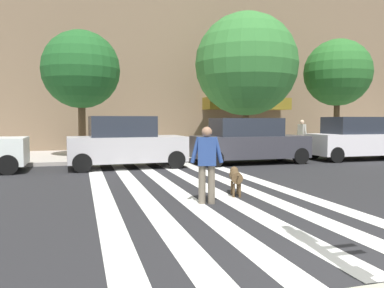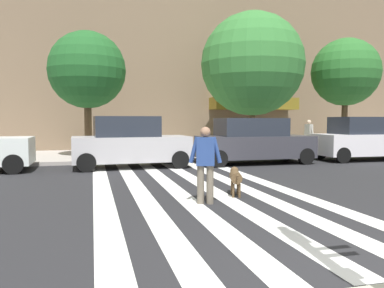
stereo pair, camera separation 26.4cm
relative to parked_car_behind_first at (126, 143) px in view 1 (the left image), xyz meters
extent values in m
plane|color=#232326|center=(1.68, -4.99, -0.92)|extent=(160.00, 160.00, 0.00)
cube|color=#AEA59D|center=(1.68, 4.29, -0.85)|extent=(80.00, 6.00, 0.15)
cube|color=silver|center=(-1.14, -4.99, -0.92)|extent=(0.45, 11.97, 0.01)
cube|color=silver|center=(-0.24, -4.99, -0.92)|extent=(0.45, 11.97, 0.01)
cube|color=silver|center=(0.66, -4.99, -0.92)|extent=(0.45, 11.97, 0.01)
cube|color=silver|center=(1.56, -4.99, -0.92)|extent=(0.45, 11.97, 0.01)
cube|color=silver|center=(2.46, -4.99, -0.92)|extent=(0.45, 11.97, 0.01)
cube|color=silver|center=(3.36, -4.99, -0.92)|extent=(0.45, 11.97, 0.01)
cube|color=olive|center=(7.94, 6.69, 1.83)|extent=(5.16, 1.60, 0.70)
cylinder|color=black|center=(-3.92, 0.89, -0.59)|extent=(0.66, 0.23, 0.66)
cylinder|color=black|center=(-3.89, -0.83, -0.59)|extent=(0.66, 0.23, 0.66)
cube|color=#B3AFB3|center=(0.05, 0.00, -0.21)|extent=(4.34, 2.06, 0.92)
cube|color=#232833|center=(-0.12, 0.00, 0.62)|extent=(2.39, 1.76, 0.75)
cylinder|color=black|center=(1.67, 0.93, -0.59)|extent=(0.67, 0.25, 0.66)
cylinder|color=black|center=(1.74, -0.80, -0.59)|extent=(0.67, 0.25, 0.66)
cylinder|color=black|center=(-1.64, 0.81, -0.59)|extent=(0.67, 0.25, 0.66)
cylinder|color=black|center=(-1.58, -0.93, -0.59)|extent=(0.67, 0.25, 0.66)
cube|color=#36353D|center=(5.07, 0.00, -0.23)|extent=(4.68, 1.89, 0.89)
cube|color=#232833|center=(4.88, 0.00, 0.57)|extent=(2.69, 1.65, 0.72)
cylinder|color=black|center=(6.91, 0.86, -0.59)|extent=(0.66, 0.23, 0.66)
cylinder|color=black|center=(6.93, -0.82, -0.59)|extent=(0.66, 0.23, 0.66)
cylinder|color=black|center=(3.21, 0.82, -0.59)|extent=(0.66, 0.23, 0.66)
cylinder|color=black|center=(3.23, -0.86, -0.59)|extent=(0.66, 0.23, 0.66)
cube|color=white|center=(10.58, 0.00, -0.21)|extent=(4.86, 1.93, 0.92)
cube|color=#232833|center=(10.39, 0.01, 0.62)|extent=(2.88, 1.67, 0.75)
cylinder|color=black|center=(12.53, 0.81, -0.59)|extent=(0.66, 0.23, 0.66)
cylinder|color=black|center=(8.66, 0.88, -0.59)|extent=(0.66, 0.23, 0.66)
cylinder|color=black|center=(8.63, -0.80, -0.59)|extent=(0.66, 0.23, 0.66)
cylinder|color=#4C3823|center=(-1.54, 3.42, 0.69)|extent=(0.32, 0.32, 2.92)
sphere|color=#1E5623|center=(-1.54, 3.42, 3.10)|extent=(3.43, 3.43, 3.43)
cylinder|color=#4C3823|center=(6.38, 3.33, 0.73)|extent=(0.32, 0.32, 3.00)
sphere|color=#337533|center=(6.38, 3.33, 3.63)|extent=(5.10, 5.10, 5.10)
cylinder|color=#4C3823|center=(11.75, 3.36, 0.83)|extent=(0.31, 0.31, 3.20)
sphere|color=#286628|center=(11.75, 3.36, 3.41)|extent=(3.57, 3.57, 3.57)
cylinder|color=#6B6051|center=(0.85, -6.67, -0.51)|extent=(0.19, 0.19, 0.82)
cylinder|color=#6B6051|center=(1.04, -6.72, -0.51)|extent=(0.19, 0.19, 0.82)
cube|color=navy|center=(0.94, -6.70, 0.20)|extent=(0.43, 0.34, 0.60)
cylinder|color=navy|center=(0.71, -6.63, 0.23)|extent=(0.24, 0.15, 0.57)
cylinder|color=navy|center=(1.18, -6.76, 0.23)|extent=(0.24, 0.15, 0.57)
sphere|color=#936B51|center=(0.94, -6.70, 0.61)|extent=(0.27, 0.27, 0.22)
cylinder|color=brown|center=(1.87, -6.09, -0.47)|extent=(0.40, 0.61, 0.26)
sphere|color=brown|center=(1.97, -5.74, -0.37)|extent=(0.25, 0.25, 0.20)
cylinder|color=brown|center=(1.77, -6.45, -0.42)|extent=(0.10, 0.24, 0.16)
cylinder|color=brown|center=(1.86, -5.88, -0.76)|extent=(0.07, 0.07, 0.32)
cylinder|color=brown|center=(1.99, -5.92, -0.76)|extent=(0.07, 0.07, 0.32)
cylinder|color=brown|center=(1.75, -6.25, -0.76)|extent=(0.07, 0.07, 0.32)
cylinder|color=brown|center=(1.88, -6.29, -0.76)|extent=(0.07, 0.07, 0.32)
cylinder|color=#282D4C|center=(9.33, 3.04, -0.36)|extent=(0.18, 0.18, 0.82)
cylinder|color=#282D4C|center=(9.37, 2.84, -0.36)|extent=(0.18, 0.18, 0.82)
cube|color=#B2ADA3|center=(9.35, 2.94, 0.35)|extent=(0.31, 0.42, 0.60)
cylinder|color=#B2ADA3|center=(9.31, 3.17, 0.38)|extent=(0.13, 0.24, 0.57)
cylinder|color=#B2ADA3|center=(9.40, 2.70, 0.38)|extent=(0.13, 0.24, 0.57)
sphere|color=beige|center=(9.35, 2.94, 0.76)|extent=(0.26, 0.26, 0.22)
camera|label=1|loc=(-1.62, -14.32, 0.86)|focal=35.69mm
camera|label=2|loc=(-1.36, -14.39, 0.86)|focal=35.69mm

